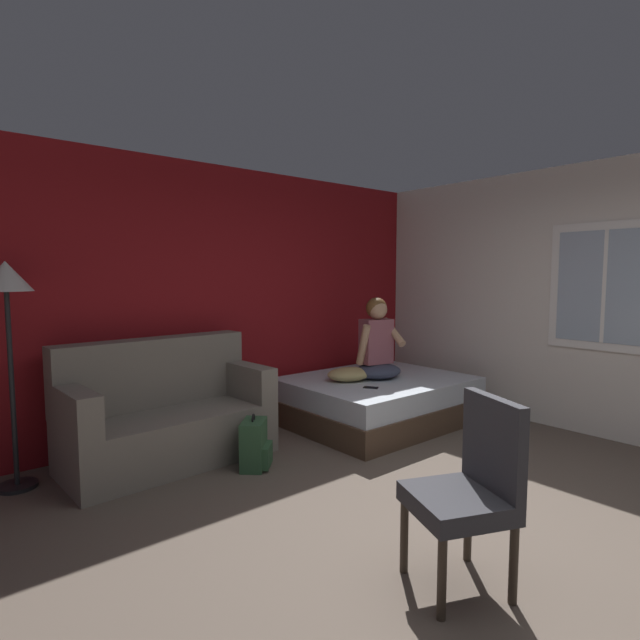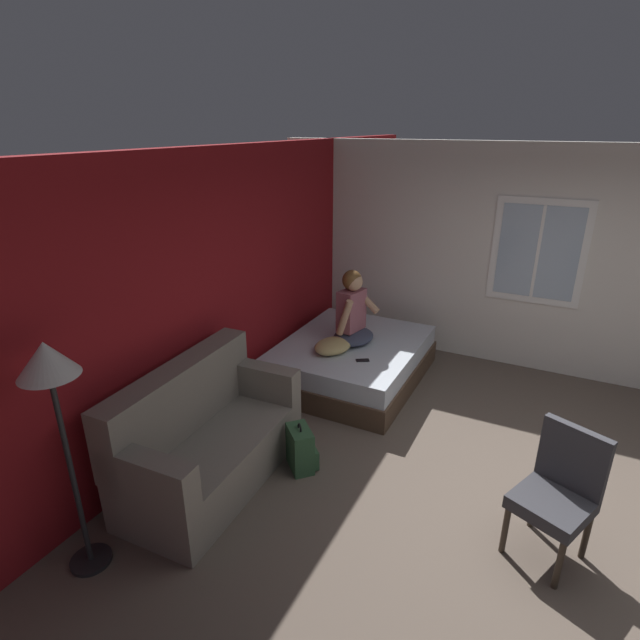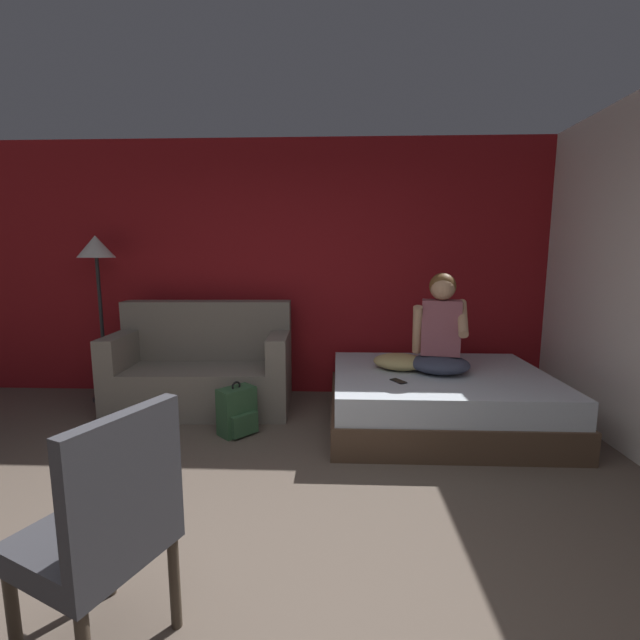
{
  "view_description": "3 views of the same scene",
  "coord_description": "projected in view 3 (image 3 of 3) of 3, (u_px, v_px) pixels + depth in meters",
  "views": [
    {
      "loc": [
        -2.52,
        -1.52,
        1.6
      ],
      "look_at": [
        0.42,
        1.99,
        1.18
      ],
      "focal_mm": 28.0,
      "sensor_mm": 36.0,
      "label": 1
    },
    {
      "loc": [
        -3.57,
        0.08,
        2.88
      ],
      "look_at": [
        0.49,
        2.15,
        1.09
      ],
      "focal_mm": 28.0,
      "sensor_mm": 36.0,
      "label": 2
    },
    {
      "loc": [
        0.48,
        -1.52,
        1.51
      ],
      "look_at": [
        0.34,
        2.01,
        0.97
      ],
      "focal_mm": 24.0,
      "sensor_mm": 36.0,
      "label": 3
    }
  ],
  "objects": [
    {
      "name": "wall_back_accent",
      "position": [
        293.0,
        269.0,
        4.65
      ],
      "size": [
        10.34,
        0.16,
        2.7
      ],
      "primitive_type": "cube",
      "color": "maroon",
      "rests_on": "ground"
    },
    {
      "name": "floor_lamp",
      "position": [
        97.0,
        263.0,
        4.3
      ],
      "size": [
        0.36,
        0.36,
        1.7
      ],
      "color": "black",
      "rests_on": "ground"
    },
    {
      "name": "bed",
      "position": [
        439.0,
        399.0,
        3.82
      ],
      "size": [
        1.91,
        1.55,
        0.48
      ],
      "color": "#4C3828",
      "rests_on": "ground"
    },
    {
      "name": "ground_plane",
      "position": [
        218.0,
        627.0,
        1.75
      ],
      "size": [
        40.0,
        40.0,
        0.0
      ],
      "primitive_type": "plane",
      "color": "brown"
    },
    {
      "name": "throw_pillow",
      "position": [
        400.0,
        362.0,
        3.87
      ],
      "size": [
        0.55,
        0.46,
        0.14
      ],
      "primitive_type": "ellipsoid",
      "rotation": [
        0.0,
        0.0,
        -0.23
      ],
      "color": "tan",
      "rests_on": "bed"
    },
    {
      "name": "side_chair",
      "position": [
        105.0,
        526.0,
        1.56
      ],
      "size": [
        0.61,
        0.61,
        0.98
      ],
      "color": "#382D23",
      "rests_on": "ground"
    },
    {
      "name": "person_seated",
      "position": [
        441.0,
        333.0,
        3.72
      ],
      "size": [
        0.6,
        0.53,
        0.88
      ],
      "color": "#383D51",
      "rests_on": "bed"
    },
    {
      "name": "cell_phone",
      "position": [
        398.0,
        381.0,
        3.5
      ],
      "size": [
        0.13,
        0.16,
        0.01
      ],
      "primitive_type": "cube",
      "rotation": [
        0.0,
        0.0,
        3.7
      ],
      "color": "black",
      "rests_on": "bed"
    },
    {
      "name": "backpack",
      "position": [
        238.0,
        412.0,
        3.62
      ],
      "size": [
        0.35,
        0.35,
        0.46
      ],
      "color": "#2D5133",
      "rests_on": "ground"
    },
    {
      "name": "couch",
      "position": [
        204.0,
        368.0,
        4.25
      ],
      "size": [
        1.73,
        0.89,
        1.04
      ],
      "color": "slate",
      "rests_on": "ground"
    }
  ]
}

